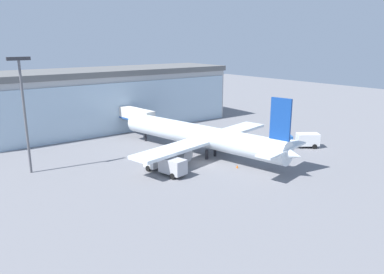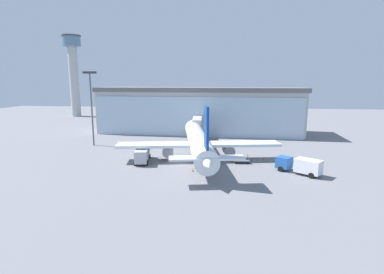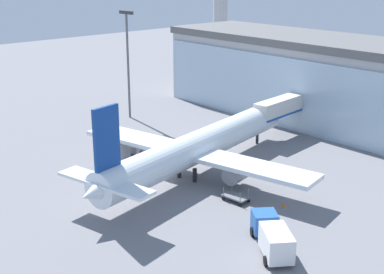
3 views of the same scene
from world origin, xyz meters
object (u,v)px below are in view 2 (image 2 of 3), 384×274
catering_truck (142,154)px  apron_light_mast (91,102)px  fuel_truck (300,165)px  safety_cone_nose (193,170)px  jet_bridge (197,122)px  control_tower (73,68)px  airplane (198,142)px  baggage_cart (242,160)px  safety_cone_wingtip (264,159)px

catering_truck → apron_light_mast: bearing=40.0°
fuel_truck → safety_cone_nose: bearing=39.8°
jet_bridge → safety_cone_nose: (2.29, -29.18, -4.24)m
control_tower → fuel_truck: size_ratio=4.76×
airplane → catering_truck: (-10.19, -3.81, -1.96)m
baggage_cart → safety_cone_wingtip: baggage_cart is taller
fuel_truck → airplane: bearing=13.1°
apron_light_mast → baggage_cart: size_ratio=5.93×
control_tower → baggage_cart: (68.75, -68.92, -20.31)m
catering_truck → baggage_cart: (18.60, 1.48, -0.97)m
airplane → fuel_truck: (17.61, -7.77, -1.96)m
jet_bridge → control_tower: bearing=46.9°
airplane → catering_truck: 11.06m
apron_light_mast → catering_truck: size_ratio=2.28×
jet_bridge → airplane: bearing=-178.3°
jet_bridge → baggage_cart: 25.53m
control_tower → safety_cone_nose: bearing=-51.3°
jet_bridge → control_tower: size_ratio=0.41×
jet_bridge → airplane: 20.66m
safety_cone_nose → airplane: bearing=89.9°
airplane → safety_cone_nose: size_ratio=67.68×
jet_bridge → catering_truck: bearing=157.3°
safety_cone_nose → apron_light_mast: bearing=145.0°
baggage_cart → safety_cone_nose: baggage_cart is taller
airplane → fuel_truck: 19.34m
apron_light_mast → catering_truck: 22.43m
jet_bridge → safety_cone_wingtip: 25.63m
catering_truck → fuel_truck: size_ratio=1.06×
fuel_truck → catering_truck: bearing=28.8°
fuel_truck → baggage_cart: 10.74m
fuel_truck → safety_cone_nose: size_ratio=13.02×
fuel_truck → baggage_cart: (-9.20, 5.44, -0.97)m
safety_cone_nose → catering_truck: bearing=154.4°
jet_bridge → fuel_truck: (19.91, -28.27, -3.05)m
baggage_cart → safety_cone_nose: size_ratio=5.29×
jet_bridge → safety_cone_nose: 29.57m
apron_light_mast → safety_cone_nose: size_ratio=31.35×
catering_truck → safety_cone_wingtip: (22.97, 4.02, -1.19)m
apron_light_mast → safety_cone_nose: 33.20m
baggage_cart → apron_light_mast: bearing=-23.0°
control_tower → airplane: 91.53m
jet_bridge → airplane: airplane is taller
apron_light_mast → safety_cone_wingtip: (38.73, -9.24, -10.06)m
jet_bridge → catering_truck: jet_bridge is taller
catering_truck → safety_cone_nose: catering_truck is taller
airplane → baggage_cart: bearing=-115.9°
fuel_truck → baggage_cart: size_ratio=2.46×
control_tower → safety_cone_wingtip: size_ratio=61.96×
control_tower → apron_light_mast: 67.51m
fuel_truck → safety_cone_wingtip: fuel_truck is taller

